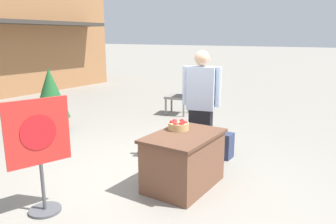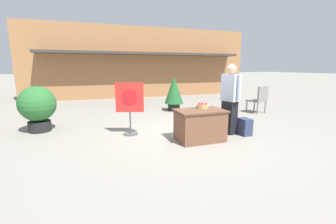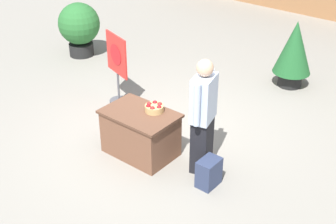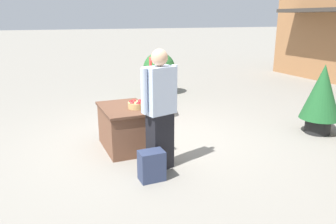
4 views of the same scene
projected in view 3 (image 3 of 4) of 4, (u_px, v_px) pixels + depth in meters
The scene contains 8 objects.
ground_plane at pixel (159, 136), 7.71m from camera, with size 120.00×120.00×0.00m, color gray.
display_table at pixel (140, 133), 7.11m from camera, with size 1.11×0.75×0.72m.
apple_basket at pixel (154, 108), 6.94m from camera, with size 0.28×0.28×0.13m.
person_visitor at pixel (203, 116), 6.49m from camera, with size 0.36×0.59×1.75m.
backpack at pixel (209, 173), 6.50m from camera, with size 0.24×0.34×0.42m.
poster_board at pixel (117, 65), 8.37m from camera, with size 0.67×0.36×1.31m.
potted_plant_near_left at pixel (294, 51), 8.96m from camera, with size 0.73×0.73×1.33m.
potted_plant_near_right at pixel (79, 26), 10.35m from camera, with size 0.92×0.92×1.20m.
Camera 3 is at (4.20, -4.96, 4.18)m, focal length 50.00 mm.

